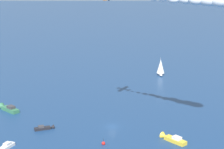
{
  "coord_description": "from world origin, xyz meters",
  "views": [
    {
      "loc": [
        -116.51,
        25.54,
        48.1
      ],
      "look_at": [
        0.0,
        0.0,
        18.39
      ],
      "focal_mm": 59.66,
      "sensor_mm": 36.0,
      "label": 1
    }
  ],
  "objects_px": {
    "motorboat_offshore": "(172,139)",
    "marker_buoy": "(103,143)",
    "motorboat_near_centre": "(8,108)",
    "motorboat_ahead": "(45,128)",
    "sailboat_mid_cluster": "(161,67)",
    "motorboat_far_stbd": "(4,148)"
  },
  "relations": [
    {
      "from": "motorboat_near_centre",
      "to": "marker_buoy",
      "type": "height_order",
      "value": "motorboat_near_centre"
    },
    {
      "from": "motorboat_near_centre",
      "to": "marker_buoy",
      "type": "relative_size",
      "value": 4.79
    },
    {
      "from": "sailboat_mid_cluster",
      "to": "marker_buoy",
      "type": "bearing_deg",
      "value": 149.55
    },
    {
      "from": "motorboat_near_centre",
      "to": "marker_buoy",
      "type": "bearing_deg",
      "value": -141.93
    },
    {
      "from": "motorboat_offshore",
      "to": "sailboat_mid_cluster",
      "type": "relative_size",
      "value": 0.96
    },
    {
      "from": "motorboat_near_centre",
      "to": "sailboat_mid_cluster",
      "type": "relative_size",
      "value": 1.06
    },
    {
      "from": "motorboat_ahead",
      "to": "sailboat_mid_cluster",
      "type": "xyz_separation_m",
      "value": [
        62.67,
        -63.12,
        3.82
      ]
    },
    {
      "from": "motorboat_near_centre",
      "to": "marker_buoy",
      "type": "distance_m",
      "value": 48.6
    },
    {
      "from": "sailboat_mid_cluster",
      "to": "motorboat_near_centre",
      "type": "bearing_deg",
      "value": 117.95
    },
    {
      "from": "motorboat_far_stbd",
      "to": "motorboat_ahead",
      "type": "distance_m",
      "value": 18.37
    },
    {
      "from": "motorboat_offshore",
      "to": "marker_buoy",
      "type": "relative_size",
      "value": 4.34
    },
    {
      "from": "motorboat_ahead",
      "to": "motorboat_far_stbd",
      "type": "bearing_deg",
      "value": 136.97
    },
    {
      "from": "motorboat_ahead",
      "to": "marker_buoy",
      "type": "height_order",
      "value": "marker_buoy"
    },
    {
      "from": "motorboat_near_centre",
      "to": "motorboat_offshore",
      "type": "distance_m",
      "value": 65.28
    },
    {
      "from": "motorboat_near_centre",
      "to": "sailboat_mid_cluster",
      "type": "distance_m",
      "value": 86.37
    },
    {
      "from": "motorboat_ahead",
      "to": "marker_buoy",
      "type": "relative_size",
      "value": 3.23
    },
    {
      "from": "motorboat_far_stbd",
      "to": "motorboat_offshore",
      "type": "relative_size",
      "value": 0.79
    },
    {
      "from": "motorboat_far_stbd",
      "to": "motorboat_offshore",
      "type": "xyz_separation_m",
      "value": [
        -4.63,
        -50.8,
        0.13
      ]
    },
    {
      "from": "motorboat_near_centre",
      "to": "motorboat_offshore",
      "type": "xyz_separation_m",
      "value": [
        -40.27,
        -51.38,
        -0.1
      ]
    },
    {
      "from": "sailboat_mid_cluster",
      "to": "motorboat_ahead",
      "type": "bearing_deg",
      "value": 134.8
    },
    {
      "from": "motorboat_offshore",
      "to": "motorboat_ahead",
      "type": "xyz_separation_m",
      "value": [
        18.05,
        38.27,
        -0.2
      ]
    },
    {
      "from": "motorboat_near_centre",
      "to": "motorboat_offshore",
      "type": "relative_size",
      "value": 1.1
    }
  ]
}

